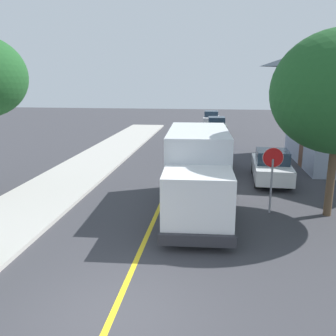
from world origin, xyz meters
name	(u,v)px	position (x,y,z in m)	size (l,w,h in m)	color
ground_plane	(112,316)	(0.00, 0.00, 0.00)	(120.00, 120.00, 0.00)	#38383D
centre_line_yellow	(168,187)	(0.00, 10.00, 0.00)	(0.16, 56.00, 0.01)	gold
box_truck	(198,168)	(1.56, 7.11, 1.77)	(2.73, 7.28, 3.20)	silver
parked_car_near	(211,156)	(2.05, 13.99, 0.79)	(1.80, 4.40, 1.67)	black
parked_car_mid	(209,137)	(1.77, 21.40, 0.79)	(1.98, 4.47, 1.67)	#2D4793
parked_car_far	(216,126)	(2.41, 28.66, 0.79)	(1.96, 4.46, 1.67)	#4C564C
parked_car_furthest	(211,119)	(1.83, 35.72, 0.79)	(1.82, 4.41, 1.67)	#B7B7BC
parked_van_across	(271,166)	(5.20, 11.86, 0.79)	(2.00, 4.48, 1.67)	silver
stop_sign	(272,168)	(4.47, 7.12, 1.86)	(0.80, 0.10, 2.65)	gray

